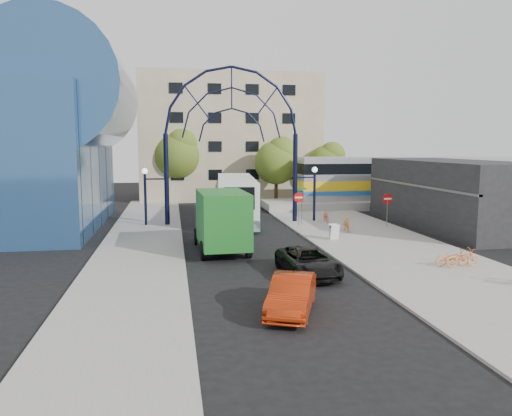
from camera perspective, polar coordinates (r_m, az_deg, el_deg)
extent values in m
plane|color=black|center=(25.44, 1.10, -6.75)|extent=(120.00, 120.00, 0.00)
cube|color=gray|center=(31.53, 14.19, -4.13)|extent=(8.00, 56.00, 0.12)
cube|color=gray|center=(30.93, -12.97, -4.31)|extent=(5.00, 50.00, 0.12)
cylinder|color=black|center=(38.36, -10.19, 3.15)|extent=(0.36, 0.36, 7.00)
cylinder|color=black|center=(39.53, 4.48, 3.36)|extent=(0.36, 0.36, 7.00)
cylinder|color=black|center=(38.54, -12.52, 0.87)|extent=(0.20, 0.20, 4.00)
cylinder|color=black|center=(40.08, 6.68, 1.23)|extent=(0.20, 0.20, 4.00)
sphere|color=white|center=(38.36, -12.61, 4.14)|extent=(0.44, 0.44, 0.44)
sphere|color=white|center=(39.91, 6.73, 4.37)|extent=(0.44, 0.44, 0.44)
cylinder|color=slate|center=(37.78, 4.89, -0.30)|extent=(0.06, 0.06, 2.20)
cylinder|color=red|center=(37.66, 4.91, 1.21)|extent=(0.80, 0.04, 0.80)
cube|color=white|center=(37.63, 4.92, 1.20)|extent=(0.55, 0.02, 0.12)
cylinder|color=slate|center=(37.96, 14.76, -0.48)|extent=(0.06, 0.06, 2.20)
cylinder|color=red|center=(37.84, 14.80, 1.02)|extent=(0.76, 0.04, 0.76)
cube|color=white|center=(37.82, 14.82, 1.02)|extent=(0.55, 0.02, 0.12)
cylinder|color=slate|center=(38.42, 5.25, 0.27)|extent=(0.05, 0.05, 2.80)
cube|color=#146626|center=(38.28, 5.27, 2.20)|extent=(0.70, 0.03, 0.18)
cube|color=#146626|center=(38.31, 5.27, 1.83)|extent=(0.03, 0.70, 0.18)
cube|color=white|center=(32.22, 9.01, -2.74)|extent=(0.55, 0.26, 0.99)
cube|color=white|center=(32.54, 8.82, -2.64)|extent=(0.55, 0.26, 0.99)
cube|color=#1E59A5|center=(32.33, 8.92, -2.11)|extent=(0.55, 0.42, 0.14)
cube|color=navy|center=(41.19, -27.22, 4.83)|extent=(14.00, 18.00, 10.00)
cylinder|color=navy|center=(40.14, -20.67, 12.27)|extent=(9.00, 16.00, 9.00)
cube|color=black|center=(40.14, 21.34, 1.51)|extent=(6.00, 16.00, 5.00)
cube|color=tan|center=(59.63, -3.27, 8.02)|extent=(20.00, 12.00, 14.00)
cube|color=gray|center=(52.70, 18.30, 0.59)|extent=(32.00, 5.00, 0.80)
cube|color=#B7B7BC|center=(52.49, 18.41, 3.30)|extent=(25.00, 3.00, 4.20)
cube|color=gold|center=(52.53, 18.38, 2.65)|extent=(25.10, 3.05, 0.90)
cube|color=black|center=(52.44, 18.45, 4.39)|extent=(25.05, 3.05, 1.00)
cube|color=#1E59A5|center=(52.59, 18.35, 1.89)|extent=(25.10, 3.05, 0.35)
cylinder|color=#382314|center=(51.60, 2.31, 1.77)|extent=(0.36, 0.36, 2.52)
sphere|color=#48631A|center=(51.40, 2.32, 5.19)|extent=(4.48, 4.48, 4.48)
sphere|color=#48631A|center=(51.18, 2.95, 6.44)|extent=(3.08, 3.08, 3.08)
cylinder|color=#382314|center=(54.47, -8.93, 2.17)|extent=(0.36, 0.36, 2.88)
sphere|color=#48631A|center=(54.28, -9.00, 5.87)|extent=(5.12, 5.12, 5.12)
sphere|color=#48631A|center=(53.97, -8.49, 7.23)|extent=(3.52, 3.52, 3.52)
cylinder|color=#382314|center=(55.06, 8.00, 1.96)|extent=(0.36, 0.36, 2.34)
sphere|color=#48631A|center=(54.87, 8.05, 4.93)|extent=(4.16, 4.16, 4.16)
sphere|color=#48631A|center=(54.71, 8.67, 6.00)|extent=(2.86, 2.86, 2.86)
cube|color=white|center=(40.20, -2.30, 1.20)|extent=(3.98, 12.94, 3.21)
cube|color=#52B1B7|center=(40.36, -2.29, -0.67)|extent=(4.01, 12.95, 0.78)
cube|color=black|center=(40.13, -2.31, 2.15)|extent=(4.01, 12.70, 1.00)
cube|color=black|center=(33.73, -1.92, 1.09)|extent=(2.10, 0.35, 1.55)
cube|color=black|center=(46.49, -2.58, 1.81)|extent=(2.66, 0.44, 1.77)
cylinder|color=black|center=(44.26, -4.26, -0.09)|extent=(0.41, 1.09, 1.06)
cylinder|color=black|center=(44.34, -0.69, -0.06)|extent=(0.41, 1.09, 1.06)
cylinder|color=black|center=(35.68, -4.24, -1.85)|extent=(0.41, 1.09, 1.06)
cylinder|color=black|center=(35.79, 0.18, -1.81)|extent=(0.41, 1.09, 1.06)
cube|color=black|center=(31.42, -4.61, -1.89)|extent=(2.56, 2.66, 2.37)
cube|color=black|center=(32.62, -4.89, -0.70)|extent=(2.15, 0.18, 1.08)
cube|color=#1A6621|center=(28.12, -3.84, -1.18)|extent=(2.75, 5.03, 3.01)
cylinder|color=black|center=(31.09, -6.80, -3.26)|extent=(0.31, 1.04, 1.03)
cylinder|color=black|center=(31.39, -2.28, -3.12)|extent=(0.31, 1.04, 1.03)
cylinder|color=black|center=(26.99, -6.06, -4.85)|extent=(0.31, 1.04, 1.03)
cylinder|color=black|center=(27.33, -0.87, -4.66)|extent=(0.31, 1.04, 1.03)
imported|color=black|center=(23.84, 5.98, -6.13)|extent=(2.52, 4.85, 1.31)
imported|color=#9D2509|center=(18.64, 4.10, -9.81)|extent=(2.85, 4.40, 1.37)
imported|color=#E34E2D|center=(39.68, 8.03, -0.93)|extent=(0.76, 1.78, 0.91)
imported|color=orange|center=(35.51, 10.29, -1.75)|extent=(0.79, 1.92, 1.12)
imported|color=orange|center=(26.79, 21.52, -5.29)|extent=(1.76, 0.74, 0.90)
imported|color=orange|center=(26.90, 22.54, -5.26)|extent=(1.80, 0.72, 0.93)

